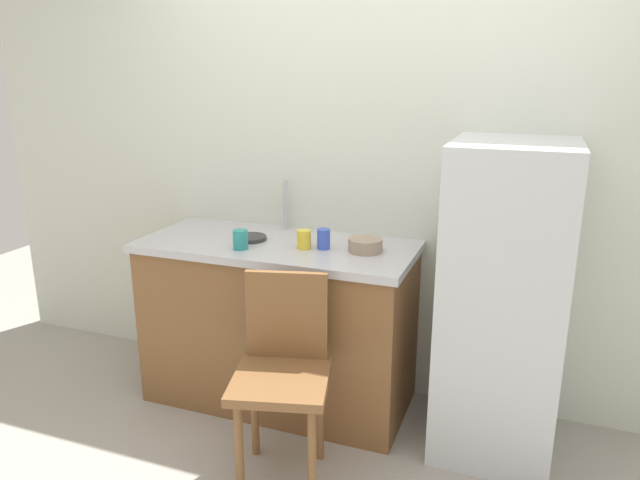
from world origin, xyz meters
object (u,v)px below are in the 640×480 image
object	(u,v)px
cup_yellow	(304,239)
hotplate	(250,238)
refrigerator	(503,301)
cup_teal	(240,240)
cup_blue	(324,239)
terracotta_bowl	(365,245)
chair	(283,368)

from	to	relation	value
cup_yellow	hotplate	bearing A→B (deg)	172.11
refrigerator	cup_teal	xyz separation A→B (m)	(-1.23, -0.17, 0.21)
hotplate	cup_blue	size ratio (longest dim) A/B	1.71
refrigerator	cup_teal	bearing A→B (deg)	-172.35
refrigerator	terracotta_bowl	bearing A→B (deg)	179.15
chair	hotplate	size ratio (longest dim) A/B	5.24
terracotta_bowl	cup_blue	bearing A→B (deg)	-171.80
chair	cup_yellow	distance (m)	0.66
hotplate	cup_yellow	xyz separation A→B (m)	(0.32, -0.04, 0.04)
cup_teal	cup_yellow	world-z (taller)	cup_teal
cup_teal	cup_blue	distance (m)	0.40
cup_blue	cup_yellow	xyz separation A→B (m)	(-0.09, -0.03, -0.00)
terracotta_bowl	cup_yellow	size ratio (longest dim) A/B	1.81
refrigerator	cup_yellow	bearing A→B (deg)	-177.06
cup_teal	cup_blue	world-z (taller)	cup_blue
hotplate	cup_teal	bearing A→B (deg)	-78.95
terracotta_bowl	cup_yellow	distance (m)	0.30
cup_teal	hotplate	bearing A→B (deg)	101.05
chair	terracotta_bowl	xyz separation A→B (m)	(0.20, 0.55, 0.42)
refrigerator	terracotta_bowl	distance (m)	0.68
chair	terracotta_bowl	distance (m)	0.72
chair	hotplate	world-z (taller)	hotplate
cup_blue	terracotta_bowl	bearing A→B (deg)	8.20
terracotta_bowl	cup_teal	distance (m)	0.61
chair	hotplate	xyz separation A→B (m)	(-0.42, 0.54, 0.39)
terracotta_bowl	cup_teal	bearing A→B (deg)	-163.21
chair	cup_teal	bearing A→B (deg)	121.34
hotplate	cup_yellow	bearing A→B (deg)	-7.89
refrigerator	terracotta_bowl	world-z (taller)	refrigerator
hotplate	cup_blue	xyz separation A→B (m)	(0.41, -0.02, 0.04)
terracotta_bowl	chair	bearing A→B (deg)	-109.62
cup_blue	cup_yellow	world-z (taller)	cup_blue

